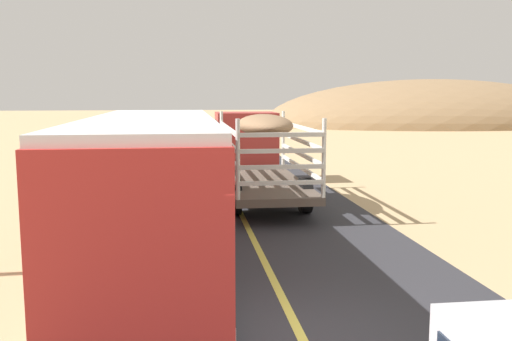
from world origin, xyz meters
TOP-DOWN VIEW (x-y plane):
  - ground_plane at (0.00, 0.00)m, footprint 240.00×240.00m
  - road_surface at (0.00, 0.00)m, footprint 8.00×120.00m
  - road_centre_line at (0.00, 0.00)m, footprint 0.16×117.60m
  - livestock_truck at (0.91, 13.41)m, footprint 2.53×9.70m
  - bus at (-2.38, 3.76)m, footprint 2.54×10.00m
  - car_far at (-2.54, 37.98)m, footprint 1.80×4.40m
  - distant_hill at (28.30, 56.50)m, footprint 41.39×24.91m

SIDE VIEW (x-z plane):
  - ground_plane at x=0.00m, z-range 0.00..0.00m
  - distant_hill at x=28.30m, z-range -5.42..5.42m
  - road_surface at x=0.00m, z-range 0.00..0.02m
  - road_centre_line at x=0.00m, z-range 0.02..0.02m
  - car_far at x=-2.54m, z-range -0.04..1.42m
  - bus at x=-2.38m, z-range 0.14..3.35m
  - livestock_truck at x=0.91m, z-range 0.28..3.30m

